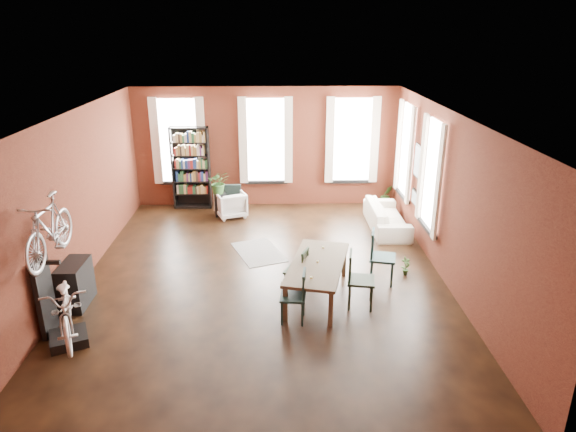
{
  "coord_description": "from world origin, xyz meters",
  "views": [
    {
      "loc": [
        0.25,
        -9.01,
        4.66
      ],
      "look_at": [
        0.49,
        0.6,
        1.08
      ],
      "focal_mm": 32.0,
      "sensor_mm": 36.0,
      "label": 1
    }
  ],
  "objects_px": {
    "bike_trainer": "(69,338)",
    "console_table": "(76,284)",
    "dining_chair_c": "(361,280)",
    "bookshelf": "(191,168)",
    "dining_chair_a": "(293,296)",
    "plant_stand": "(221,204)",
    "dining_table": "(317,279)",
    "dining_chair_b": "(296,270)",
    "dining_chair_d": "(383,257)",
    "cream_sofa": "(387,213)",
    "bicycle_floor": "(62,282)",
    "white_armchair": "(231,203)"
  },
  "relations": [
    {
      "from": "dining_chair_a",
      "to": "plant_stand",
      "type": "relative_size",
      "value": 1.49
    },
    {
      "from": "white_armchair",
      "to": "bike_trainer",
      "type": "distance_m",
      "value": 6.01
    },
    {
      "from": "bike_trainer",
      "to": "console_table",
      "type": "distance_m",
      "value": 1.27
    },
    {
      "from": "dining_chair_b",
      "to": "dining_chair_a",
      "type": "bearing_deg",
      "value": 16.8
    },
    {
      "from": "dining_chair_d",
      "to": "bookshelf",
      "type": "height_order",
      "value": "bookshelf"
    },
    {
      "from": "dining_chair_b",
      "to": "dining_chair_d",
      "type": "xyz_separation_m",
      "value": [
        1.66,
        0.32,
        0.09
      ]
    },
    {
      "from": "dining_chair_a",
      "to": "console_table",
      "type": "xyz_separation_m",
      "value": [
        -3.8,
        0.62,
        -0.05
      ]
    },
    {
      "from": "dining_chair_b",
      "to": "dining_table",
      "type": "bearing_deg",
      "value": 82.52
    },
    {
      "from": "dining_chair_a",
      "to": "dining_chair_d",
      "type": "relative_size",
      "value": 0.87
    },
    {
      "from": "bike_trainer",
      "to": "console_table",
      "type": "xyz_separation_m",
      "value": [
        -0.29,
        1.2,
        0.32
      ]
    },
    {
      "from": "bicycle_floor",
      "to": "white_armchair",
      "type": "bearing_deg",
      "value": 48.53
    },
    {
      "from": "dining_chair_d",
      "to": "dining_chair_c",
      "type": "bearing_deg",
      "value": 161.27
    },
    {
      "from": "dining_table",
      "to": "cream_sofa",
      "type": "height_order",
      "value": "cream_sofa"
    },
    {
      "from": "dining_chair_c",
      "to": "bookshelf",
      "type": "xyz_separation_m",
      "value": [
        -3.73,
        5.37,
        0.6
      ]
    },
    {
      "from": "dining_chair_a",
      "to": "dining_chair_c",
      "type": "bearing_deg",
      "value": 117.26
    },
    {
      "from": "dining_chair_b",
      "to": "bike_trainer",
      "type": "xyz_separation_m",
      "value": [
        -3.61,
        -1.59,
        -0.35
      ]
    },
    {
      "from": "dining_chair_b",
      "to": "dining_chair_c",
      "type": "distance_m",
      "value": 1.25
    },
    {
      "from": "dining_chair_a",
      "to": "console_table",
      "type": "relative_size",
      "value": 1.13
    },
    {
      "from": "white_armchair",
      "to": "plant_stand",
      "type": "bearing_deg",
      "value": -41.66
    },
    {
      "from": "dining_chair_d",
      "to": "plant_stand",
      "type": "relative_size",
      "value": 1.71
    },
    {
      "from": "dining_chair_b",
      "to": "dining_chair_d",
      "type": "relative_size",
      "value": 0.82
    },
    {
      "from": "dining_table",
      "to": "dining_chair_d",
      "type": "distance_m",
      "value": 1.4
    },
    {
      "from": "bookshelf",
      "to": "dining_chair_c",
      "type": "bearing_deg",
      "value": -55.26
    },
    {
      "from": "dining_chair_a",
      "to": "bike_trainer",
      "type": "xyz_separation_m",
      "value": [
        -3.52,
        -0.58,
        -0.37
      ]
    },
    {
      "from": "dining_chair_d",
      "to": "plant_stand",
      "type": "distance_m",
      "value": 5.16
    },
    {
      "from": "dining_chair_a",
      "to": "white_armchair",
      "type": "height_order",
      "value": "dining_chair_a"
    },
    {
      "from": "dining_chair_a",
      "to": "bookshelf",
      "type": "height_order",
      "value": "bookshelf"
    },
    {
      "from": "dining_table",
      "to": "dining_chair_d",
      "type": "height_order",
      "value": "dining_chair_d"
    },
    {
      "from": "white_armchair",
      "to": "bike_trainer",
      "type": "bearing_deg",
      "value": 48.69
    },
    {
      "from": "dining_chair_c",
      "to": "console_table",
      "type": "xyz_separation_m",
      "value": [
        -5.01,
        0.17,
        -0.1
      ]
    },
    {
      "from": "dining_chair_b",
      "to": "bike_trainer",
      "type": "height_order",
      "value": "dining_chair_b"
    },
    {
      "from": "dining_chair_d",
      "to": "white_armchair",
      "type": "height_order",
      "value": "dining_chair_d"
    },
    {
      "from": "cream_sofa",
      "to": "plant_stand",
      "type": "height_order",
      "value": "cream_sofa"
    },
    {
      "from": "dining_chair_d",
      "to": "bookshelf",
      "type": "distance_m",
      "value": 6.23
    },
    {
      "from": "bicycle_floor",
      "to": "dining_chair_a",
      "type": "bearing_deg",
      "value": -12.42
    },
    {
      "from": "dining_chair_b",
      "to": "bike_trainer",
      "type": "relative_size",
      "value": 1.56
    },
    {
      "from": "bookshelf",
      "to": "bike_trainer",
      "type": "relative_size",
      "value": 4.03
    },
    {
      "from": "dining_chair_b",
      "to": "plant_stand",
      "type": "relative_size",
      "value": 1.4
    },
    {
      "from": "dining_chair_c",
      "to": "bicycle_floor",
      "type": "distance_m",
      "value": 4.82
    },
    {
      "from": "console_table",
      "to": "bike_trainer",
      "type": "bearing_deg",
      "value": -76.62
    },
    {
      "from": "plant_stand",
      "to": "dining_chair_a",
      "type": "bearing_deg",
      "value": -71.66
    },
    {
      "from": "console_table",
      "to": "dining_chair_b",
      "type": "bearing_deg",
      "value": 5.74
    },
    {
      "from": "dining_chair_d",
      "to": "bicycle_floor",
      "type": "distance_m",
      "value": 5.59
    },
    {
      "from": "bicycle_floor",
      "to": "dining_chair_b",
      "type": "bearing_deg",
      "value": 2.23
    },
    {
      "from": "dining_table",
      "to": "dining_chair_c",
      "type": "xyz_separation_m",
      "value": [
        0.74,
        -0.35,
        0.16
      ]
    },
    {
      "from": "dining_chair_b",
      "to": "bookshelf",
      "type": "xyz_separation_m",
      "value": [
        -2.62,
        4.81,
        0.67
      ]
    },
    {
      "from": "bookshelf",
      "to": "console_table",
      "type": "distance_m",
      "value": 5.4
    },
    {
      "from": "bookshelf",
      "to": "console_table",
      "type": "bearing_deg",
      "value": -103.83
    },
    {
      "from": "dining_table",
      "to": "dining_chair_b",
      "type": "xyz_separation_m",
      "value": [
        -0.37,
        0.21,
        0.08
      ]
    },
    {
      "from": "dining_table",
      "to": "dining_chair_a",
      "type": "xyz_separation_m",
      "value": [
        -0.47,
        -0.8,
        0.11
      ]
    }
  ]
}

